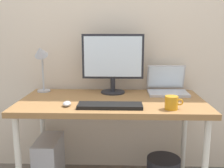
{
  "coord_description": "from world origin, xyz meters",
  "views": [
    {
      "loc": [
        0.06,
        -1.92,
        1.26
      ],
      "look_at": [
        0.0,
        0.0,
        0.88
      ],
      "focal_mm": 41.8,
      "sensor_mm": 36.0,
      "label": 1
    }
  ],
  "objects_px": {
    "desk_lamp": "(41,59)",
    "computer_tower": "(49,163)",
    "keyboard": "(110,106)",
    "monitor": "(112,60)",
    "coffee_mug": "(172,103)",
    "mouse": "(67,104)",
    "laptop": "(167,86)",
    "desk": "(112,108)"
  },
  "relations": [
    {
      "from": "desk_lamp",
      "to": "desk",
      "type": "bearing_deg",
      "value": -20.15
    },
    {
      "from": "laptop",
      "to": "coffee_mug",
      "type": "height_order",
      "value": "laptop"
    },
    {
      "from": "desk_lamp",
      "to": "computer_tower",
      "type": "bearing_deg",
      "value": -67.19
    },
    {
      "from": "monitor",
      "to": "keyboard",
      "type": "xyz_separation_m",
      "value": [
        -0.0,
        -0.43,
        -0.26
      ]
    },
    {
      "from": "monitor",
      "to": "computer_tower",
      "type": "distance_m",
      "value": 0.99
    },
    {
      "from": "laptop",
      "to": "desk_lamp",
      "type": "xyz_separation_m",
      "value": [
        -1.05,
        -0.02,
        0.23
      ]
    },
    {
      "from": "monitor",
      "to": "coffee_mug",
      "type": "xyz_separation_m",
      "value": [
        0.41,
        -0.46,
        -0.23
      ]
    },
    {
      "from": "monitor",
      "to": "laptop",
      "type": "xyz_separation_m",
      "value": [
        0.46,
        0.02,
        -0.22
      ]
    },
    {
      "from": "desk_lamp",
      "to": "keyboard",
      "type": "xyz_separation_m",
      "value": [
        0.59,
        -0.43,
        -0.28
      ]
    },
    {
      "from": "coffee_mug",
      "to": "keyboard",
      "type": "bearing_deg",
      "value": 175.74
    },
    {
      "from": "desk_lamp",
      "to": "coffee_mug",
      "type": "relative_size",
      "value": 3.36
    },
    {
      "from": "keyboard",
      "to": "computer_tower",
      "type": "xyz_separation_m",
      "value": [
        -0.51,
        0.24,
        -0.56
      ]
    },
    {
      "from": "keyboard",
      "to": "coffee_mug",
      "type": "bearing_deg",
      "value": -4.26
    },
    {
      "from": "monitor",
      "to": "laptop",
      "type": "distance_m",
      "value": 0.51
    },
    {
      "from": "monitor",
      "to": "mouse",
      "type": "height_order",
      "value": "monitor"
    },
    {
      "from": "desk_lamp",
      "to": "laptop",
      "type": "bearing_deg",
      "value": 0.94
    },
    {
      "from": "desk_lamp",
      "to": "mouse",
      "type": "relative_size",
      "value": 4.57
    },
    {
      "from": "desk",
      "to": "computer_tower",
      "type": "xyz_separation_m",
      "value": [
        -0.52,
        0.03,
        -0.48
      ]
    },
    {
      "from": "desk",
      "to": "laptop",
      "type": "relative_size",
      "value": 4.34
    },
    {
      "from": "mouse",
      "to": "laptop",
      "type": "bearing_deg",
      "value": 29.13
    },
    {
      "from": "laptop",
      "to": "coffee_mug",
      "type": "distance_m",
      "value": 0.48
    },
    {
      "from": "laptop",
      "to": "computer_tower",
      "type": "height_order",
      "value": "laptop"
    },
    {
      "from": "laptop",
      "to": "keyboard",
      "type": "relative_size",
      "value": 0.73
    },
    {
      "from": "desk_lamp",
      "to": "mouse",
      "type": "bearing_deg",
      "value": -54.7
    },
    {
      "from": "keyboard",
      "to": "coffee_mug",
      "type": "height_order",
      "value": "coffee_mug"
    },
    {
      "from": "monitor",
      "to": "coffee_mug",
      "type": "relative_size",
      "value": 4.13
    },
    {
      "from": "desk_lamp",
      "to": "coffee_mug",
      "type": "xyz_separation_m",
      "value": [
        1.0,
        -0.46,
        -0.24
      ]
    },
    {
      "from": "desk_lamp",
      "to": "keyboard",
      "type": "relative_size",
      "value": 0.93
    },
    {
      "from": "desk",
      "to": "mouse",
      "type": "relative_size",
      "value": 15.45
    },
    {
      "from": "computer_tower",
      "to": "mouse",
      "type": "bearing_deg",
      "value": -46.18
    },
    {
      "from": "keyboard",
      "to": "desk",
      "type": "bearing_deg",
      "value": 88.15
    },
    {
      "from": "keyboard",
      "to": "desk_lamp",
      "type": "bearing_deg",
      "value": 143.92
    },
    {
      "from": "laptop",
      "to": "computer_tower",
      "type": "distance_m",
      "value": 1.16
    },
    {
      "from": "keyboard",
      "to": "computer_tower",
      "type": "relative_size",
      "value": 1.05
    },
    {
      "from": "desk_lamp",
      "to": "computer_tower",
      "type": "xyz_separation_m",
      "value": [
        0.08,
        -0.19,
        -0.84
      ]
    },
    {
      "from": "monitor",
      "to": "keyboard",
      "type": "relative_size",
      "value": 1.15
    },
    {
      "from": "desk_lamp",
      "to": "keyboard",
      "type": "distance_m",
      "value": 0.78
    },
    {
      "from": "coffee_mug",
      "to": "desk",
      "type": "bearing_deg",
      "value": 149.15
    },
    {
      "from": "monitor",
      "to": "mouse",
      "type": "relative_size",
      "value": 5.62
    },
    {
      "from": "desk",
      "to": "coffee_mug",
      "type": "xyz_separation_m",
      "value": [
        0.4,
        -0.24,
        0.11
      ]
    },
    {
      "from": "monitor",
      "to": "mouse",
      "type": "distance_m",
      "value": 0.57
    },
    {
      "from": "laptop",
      "to": "mouse",
      "type": "height_order",
      "value": "laptop"
    }
  ]
}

